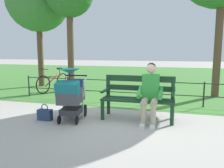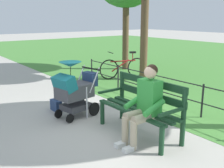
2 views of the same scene
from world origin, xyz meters
TOP-DOWN VIEW (x-y plane):
  - ground_plane at (0.00, 0.00)m, footprint 60.00×60.00m
  - park_bench at (-0.51, -0.12)m, footprint 1.61×0.62m
  - person_on_bench at (-0.79, 0.11)m, footprint 0.53×0.74m
  - stroller at (0.88, 0.45)m, footprint 0.63×0.95m
  - handbag at (1.46, 0.59)m, footprint 0.32×0.14m
  - park_fence at (0.00, -1.60)m, footprint 6.90×0.04m
  - bicycle at (3.10, -2.63)m, footprint 0.56×1.62m

SIDE VIEW (x-z plane):
  - ground_plane at x=0.00m, z-range 0.00..0.00m
  - handbag at x=1.46m, z-range -0.06..0.31m
  - bicycle at x=3.10m, z-range -0.08..0.81m
  - park_fence at x=0.00m, z-range 0.07..0.77m
  - park_bench at x=-0.51m, z-range 0.05..1.01m
  - stroller at x=0.88m, z-range 0.02..1.17m
  - person_on_bench at x=-0.79m, z-range 0.04..1.31m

